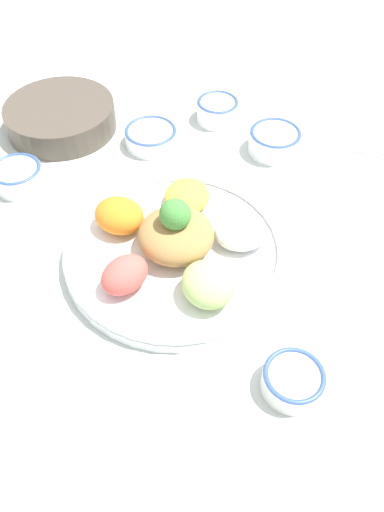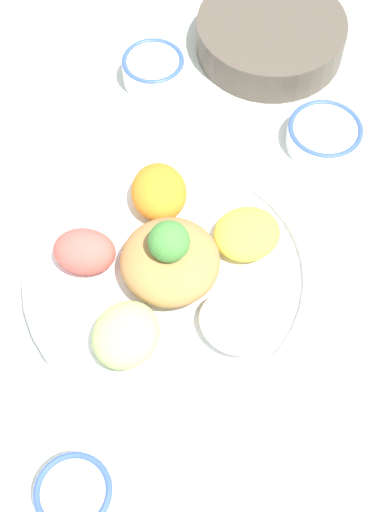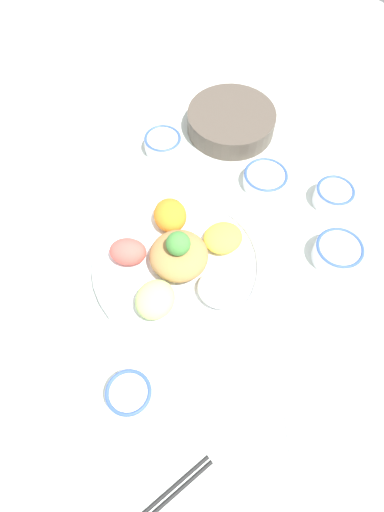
{
  "view_description": "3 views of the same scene",
  "coord_description": "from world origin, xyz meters",
  "px_view_note": "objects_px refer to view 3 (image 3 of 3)",
  "views": [
    {
      "loc": [
        -0.02,
        0.52,
        0.64
      ],
      "look_at": [
        -0.05,
        0.0,
        0.03
      ],
      "focal_mm": 35.0,
      "sensor_mm": 36.0,
      "label": 1
    },
    {
      "loc": [
        -0.38,
        0.23,
        0.8
      ],
      "look_at": [
        -0.04,
        -0.05,
        0.05
      ],
      "focal_mm": 50.0,
      "sensor_mm": 36.0,
      "label": 2
    },
    {
      "loc": [
        -0.38,
        0.25,
        0.82
      ],
      "look_at": [
        -0.04,
        -0.04,
        0.05
      ],
      "focal_mm": 30.0,
      "sensor_mm": 36.0,
      "label": 3
    }
  ],
  "objects_px": {
    "serving_spoon_extra": "(288,420)",
    "sauce_bowl_dark": "(265,178)",
    "sauce_bowl_red": "(338,252)",
    "rice_bowl_blue": "(163,143)",
    "rice_bowl_plain": "(129,394)",
    "sauce_bowl_far": "(334,195)",
    "salad_platter": "(179,262)",
    "side_serving_bowl": "(231,120)",
    "chopsticks_pair_near": "(155,507)"
  },
  "relations": [
    {
      "from": "serving_spoon_extra",
      "to": "sauce_bowl_dark",
      "type": "bearing_deg",
      "value": 178.48
    },
    {
      "from": "sauce_bowl_red",
      "to": "rice_bowl_blue",
      "type": "height_order",
      "value": "sauce_bowl_red"
    },
    {
      "from": "rice_bowl_plain",
      "to": "sauce_bowl_far",
      "type": "height_order",
      "value": "sauce_bowl_far"
    },
    {
      "from": "salad_platter",
      "to": "serving_spoon_extra",
      "type": "distance_m",
      "value": 0.37
    },
    {
      "from": "sauce_bowl_red",
      "to": "side_serving_bowl",
      "type": "distance_m",
      "value": 0.45
    },
    {
      "from": "sauce_bowl_dark",
      "to": "rice_bowl_plain",
      "type": "distance_m",
      "value": 0.58
    },
    {
      "from": "sauce_bowl_far",
      "to": "side_serving_bowl",
      "type": "bearing_deg",
      "value": 1.94
    },
    {
      "from": "sauce_bowl_dark",
      "to": "sauce_bowl_far",
      "type": "bearing_deg",
      "value": -151.24
    },
    {
      "from": "salad_platter",
      "to": "sauce_bowl_red",
      "type": "relative_size",
      "value": 3.63
    },
    {
      "from": "rice_bowl_plain",
      "to": "serving_spoon_extra",
      "type": "height_order",
      "value": "rice_bowl_plain"
    },
    {
      "from": "sauce_bowl_dark",
      "to": "serving_spoon_extra",
      "type": "relative_size",
      "value": 0.99
    },
    {
      "from": "sauce_bowl_red",
      "to": "chopsticks_pair_near",
      "type": "distance_m",
      "value": 0.6
    },
    {
      "from": "rice_bowl_blue",
      "to": "serving_spoon_extra",
      "type": "relative_size",
      "value": 0.87
    },
    {
      "from": "rice_bowl_blue",
      "to": "side_serving_bowl",
      "type": "xyz_separation_m",
      "value": [
        -0.06,
        -0.18,
        0.01
      ]
    },
    {
      "from": "sauce_bowl_red",
      "to": "rice_bowl_plain",
      "type": "xyz_separation_m",
      "value": [
        0.06,
        0.52,
        -0.0
      ]
    },
    {
      "from": "sauce_bowl_far",
      "to": "chopsticks_pair_near",
      "type": "xyz_separation_m",
      "value": [
        -0.21,
        0.71,
        -0.02
      ]
    },
    {
      "from": "chopsticks_pair_near",
      "to": "sauce_bowl_red",
      "type": "bearing_deg",
      "value": 13.59
    },
    {
      "from": "rice_bowl_plain",
      "to": "sauce_bowl_dark",
      "type": "bearing_deg",
      "value": -71.19
    },
    {
      "from": "side_serving_bowl",
      "to": "sauce_bowl_dark",
      "type": "bearing_deg",
      "value": 160.34
    },
    {
      "from": "serving_spoon_extra",
      "to": "side_serving_bowl",
      "type": "bearing_deg",
      "value": -175.66
    },
    {
      "from": "sauce_bowl_far",
      "to": "chopsticks_pair_near",
      "type": "bearing_deg",
      "value": 106.68
    },
    {
      "from": "sauce_bowl_dark",
      "to": "sauce_bowl_far",
      "type": "xyz_separation_m",
      "value": [
        -0.14,
        -0.08,
        0.01
      ]
    },
    {
      "from": "rice_bowl_blue",
      "to": "sauce_bowl_dark",
      "type": "distance_m",
      "value": 0.27
    },
    {
      "from": "sauce_bowl_red",
      "to": "sauce_bowl_far",
      "type": "height_order",
      "value": "same"
    },
    {
      "from": "sauce_bowl_dark",
      "to": "rice_bowl_plain",
      "type": "relative_size",
      "value": 1.26
    },
    {
      "from": "sauce_bowl_red",
      "to": "rice_bowl_blue",
      "type": "bearing_deg",
      "value": 8.77
    },
    {
      "from": "rice_bowl_blue",
      "to": "sauce_bowl_dark",
      "type": "height_order",
      "value": "rice_bowl_blue"
    },
    {
      "from": "sauce_bowl_red",
      "to": "side_serving_bowl",
      "type": "xyz_separation_m",
      "value": [
        0.44,
        -0.1,
        0.01
      ]
    },
    {
      "from": "side_serving_bowl",
      "to": "chopsticks_pair_near",
      "type": "relative_size",
      "value": 0.98
    },
    {
      "from": "sauce_bowl_dark",
      "to": "sauce_bowl_far",
      "type": "distance_m",
      "value": 0.16
    },
    {
      "from": "salad_platter",
      "to": "sauce_bowl_red",
      "type": "height_order",
      "value": "salad_platter"
    },
    {
      "from": "side_serving_bowl",
      "to": "sauce_bowl_red",
      "type": "bearing_deg",
      "value": 166.61
    },
    {
      "from": "sauce_bowl_far",
      "to": "side_serving_bowl",
      "type": "relative_size",
      "value": 0.39
    },
    {
      "from": "sauce_bowl_red",
      "to": "serving_spoon_extra",
      "type": "xyz_separation_m",
      "value": [
        -0.16,
        0.33,
        -0.02
      ]
    },
    {
      "from": "serving_spoon_extra",
      "to": "salad_platter",
      "type": "bearing_deg",
      "value": -148.43
    },
    {
      "from": "sauce_bowl_red",
      "to": "rice_bowl_plain",
      "type": "distance_m",
      "value": 0.52
    },
    {
      "from": "rice_bowl_blue",
      "to": "sauce_bowl_dark",
      "type": "xyz_separation_m",
      "value": [
        -0.25,
        -0.11,
        -0.0
      ]
    },
    {
      "from": "sauce_bowl_far",
      "to": "rice_bowl_plain",
      "type": "bearing_deg",
      "value": 94.05
    },
    {
      "from": "rice_bowl_blue",
      "to": "serving_spoon_extra",
      "type": "xyz_separation_m",
      "value": [
        -0.66,
        0.25,
        -0.02
      ]
    },
    {
      "from": "sauce_bowl_red",
      "to": "side_serving_bowl",
      "type": "relative_size",
      "value": 0.45
    },
    {
      "from": "rice_bowl_blue",
      "to": "side_serving_bowl",
      "type": "height_order",
      "value": "side_serving_bowl"
    },
    {
      "from": "sauce_bowl_red",
      "to": "chopsticks_pair_near",
      "type": "height_order",
      "value": "sauce_bowl_red"
    },
    {
      "from": "salad_platter",
      "to": "side_serving_bowl",
      "type": "distance_m",
      "value": 0.44
    },
    {
      "from": "salad_platter",
      "to": "sauce_bowl_far",
      "type": "distance_m",
      "value": 0.4
    },
    {
      "from": "salad_platter",
      "to": "sauce_bowl_dark",
      "type": "height_order",
      "value": "salad_platter"
    },
    {
      "from": "sauce_bowl_red",
      "to": "side_serving_bowl",
      "type": "bearing_deg",
      "value": -13.39
    },
    {
      "from": "salad_platter",
      "to": "chopsticks_pair_near",
      "type": "bearing_deg",
      "value": 134.45
    },
    {
      "from": "sauce_bowl_dark",
      "to": "side_serving_bowl",
      "type": "xyz_separation_m",
      "value": [
        0.19,
        -0.07,
        0.01
      ]
    },
    {
      "from": "sauce_bowl_dark",
      "to": "side_serving_bowl",
      "type": "height_order",
      "value": "side_serving_bowl"
    },
    {
      "from": "sauce_bowl_dark",
      "to": "chopsticks_pair_near",
      "type": "bearing_deg",
      "value": 119.47
    }
  ]
}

